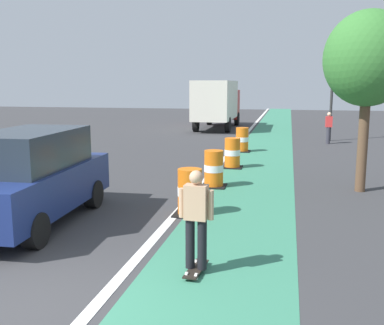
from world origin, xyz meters
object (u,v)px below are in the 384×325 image
at_px(traffic_barrel_far, 242,140).
at_px(traffic_light_corner, 333,75).
at_px(traffic_barrel_mid, 214,169).
at_px(delivery_truck_down_block, 217,102).
at_px(street_tree_sidewalk, 368,60).
at_px(parked_suv_nearest, 31,177).
at_px(pedestrian_crossing, 329,127).
at_px(traffic_barrel_back, 232,153).
at_px(skateboarder_on_lane, 196,219).
at_px(traffic_barrel_front, 190,193).

height_order(traffic_barrel_far, traffic_light_corner, traffic_light_corner).
relative_size(traffic_barrel_mid, delivery_truck_down_block, 0.14).
bearing_deg(traffic_light_corner, street_tree_sidewalk, -90.65).
distance_m(parked_suv_nearest, traffic_barrel_mid, 5.47).
bearing_deg(traffic_barrel_far, parked_suv_nearest, -106.28).
bearing_deg(traffic_barrel_far, pedestrian_crossing, 42.19).
bearing_deg(parked_suv_nearest, traffic_barrel_back, 65.48).
bearing_deg(traffic_barrel_far, traffic_barrel_mid, -90.79).
relative_size(skateboarder_on_lane, delivery_truck_down_block, 0.22).
distance_m(traffic_barrel_mid, traffic_light_corner, 13.28).
distance_m(skateboarder_on_lane, parked_suv_nearest, 4.43).
bearing_deg(parked_suv_nearest, pedestrian_crossing, 64.08).
bearing_deg(skateboarder_on_lane, pedestrian_crossing, 78.80).
height_order(traffic_barrel_mid, pedestrian_crossing, pedestrian_crossing).
xyz_separation_m(traffic_barrel_front, traffic_light_corner, (4.37, 15.21, 2.97)).
bearing_deg(traffic_barrel_front, street_tree_sidewalk, 38.13).
bearing_deg(traffic_barrel_front, traffic_barrel_back, 87.94).
height_order(traffic_barrel_front, delivery_truck_down_block, delivery_truck_down_block).
bearing_deg(traffic_barrel_mid, delivery_truck_down_block, 98.59).
height_order(traffic_barrel_front, traffic_barrel_back, same).
bearing_deg(traffic_barrel_mid, traffic_barrel_far, 89.21).
relative_size(parked_suv_nearest, traffic_barrel_front, 4.29).
bearing_deg(traffic_barrel_back, delivery_truck_down_block, 101.07).
bearing_deg(pedestrian_crossing, traffic_barrel_front, -106.76).
distance_m(traffic_barrel_front, delivery_truck_down_block, 20.77).
bearing_deg(traffic_barrel_back, traffic_light_corner, 65.23).
bearing_deg(traffic_barrel_mid, traffic_barrel_back, 87.20).
bearing_deg(pedestrian_crossing, traffic_light_corner, 81.95).
bearing_deg(traffic_light_corner, traffic_barrel_front, -106.04).
xyz_separation_m(traffic_barrel_back, delivery_truck_down_block, (-2.81, 14.36, 1.31)).
bearing_deg(traffic_barrel_front, pedestrian_crossing, 73.24).
relative_size(skateboarder_on_lane, pedestrian_crossing, 1.05).
bearing_deg(traffic_barrel_far, traffic_light_corner, 49.61).
height_order(traffic_barrel_mid, traffic_barrel_back, same).
xyz_separation_m(parked_suv_nearest, traffic_barrel_front, (3.22, 1.34, -0.50)).
height_order(traffic_barrel_mid, traffic_light_corner, traffic_light_corner).
height_order(delivery_truck_down_block, traffic_light_corner, traffic_light_corner).
xyz_separation_m(parked_suv_nearest, street_tree_sidewalk, (7.46, 4.66, 2.63)).
distance_m(skateboarder_on_lane, pedestrian_crossing, 17.44).
bearing_deg(traffic_barrel_mid, skateboarder_on_lane, -83.24).
xyz_separation_m(traffic_barrel_front, traffic_barrel_back, (0.22, 6.22, 0.00)).
relative_size(skateboarder_on_lane, traffic_barrel_front, 1.55).
distance_m(parked_suv_nearest, traffic_barrel_far, 12.10).
height_order(traffic_barrel_mid, delivery_truck_down_block, delivery_truck_down_block).
xyz_separation_m(traffic_barrel_mid, traffic_barrel_far, (0.10, 7.26, 0.00)).
relative_size(parked_suv_nearest, traffic_light_corner, 0.92).
height_order(traffic_barrel_back, traffic_light_corner, traffic_light_corner).
bearing_deg(street_tree_sidewalk, skateboarder_on_lane, -117.78).
bearing_deg(traffic_barrel_back, traffic_barrel_mid, -92.80).
bearing_deg(traffic_light_corner, traffic_barrel_back, -114.77).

